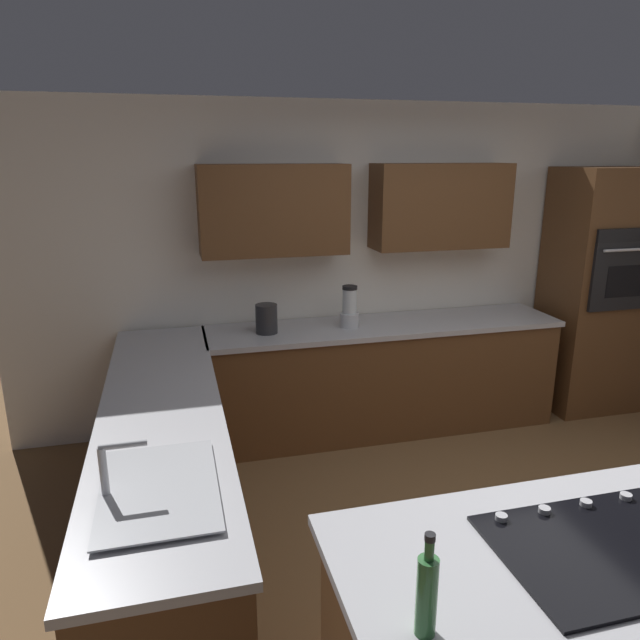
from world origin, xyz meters
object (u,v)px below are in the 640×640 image
object	(u,v)px
kettle	(267,319)
sink_unit	(157,488)
wall_oven	(597,291)
oil_bottle	(427,593)
blender	(349,309)
cooktop	(607,548)

from	to	relation	value
kettle	sink_unit	bearing A→B (deg)	68.91
wall_oven	oil_bottle	distance (m)	4.17
blender	oil_bottle	distance (m)	3.02
sink_unit	oil_bottle	size ratio (longest dim) A/B	2.17
blender	wall_oven	bearing A→B (deg)	-179.87
kettle	cooktop	bearing A→B (deg)	104.41
blender	kettle	xyz separation A→B (m)	(0.65, 0.00, -0.03)
sink_unit	oil_bottle	world-z (taller)	oil_bottle
kettle	oil_bottle	distance (m)	2.94
blender	oil_bottle	size ratio (longest dim) A/B	1.01
kettle	blender	bearing A→B (deg)	-180.00
sink_unit	kettle	world-z (taller)	sink_unit
wall_oven	blender	distance (m)	2.25
sink_unit	cooktop	world-z (taller)	sink_unit
cooktop	blender	world-z (taller)	blender
cooktop	oil_bottle	xyz separation A→B (m)	(0.75, 0.18, 0.12)
sink_unit	kettle	distance (m)	2.17
wall_oven	sink_unit	world-z (taller)	wall_oven
wall_oven	oil_bottle	world-z (taller)	wall_oven
cooktop	kettle	xyz separation A→B (m)	(0.71, -2.77, 0.10)
sink_unit	cooktop	xyz separation A→B (m)	(-1.49, 0.75, -0.01)
sink_unit	blender	distance (m)	2.48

